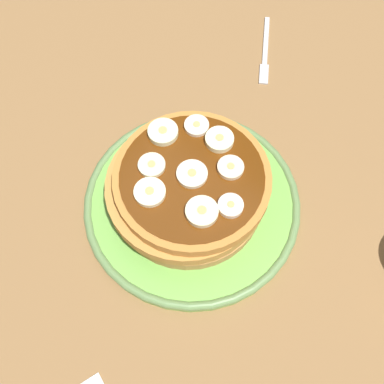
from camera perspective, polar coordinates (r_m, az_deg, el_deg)
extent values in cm
cube|color=olive|center=(55.78, 0.00, -2.46)|extent=(140.00, 140.00, 3.00)
cylinder|color=#72B74C|center=(53.76, 0.00, -1.48)|extent=(25.52, 25.52, 1.45)
torus|color=#658B50|center=(53.30, 0.00, -1.25)|extent=(25.77, 25.77, 1.02)
cylinder|color=#BA8148|center=(52.69, -0.24, -0.14)|extent=(17.61, 17.61, 1.55)
cylinder|color=gold|center=(51.20, 0.38, 0.39)|extent=(16.50, 16.50, 1.55)
cylinder|color=#BF873F|center=(49.58, -0.86, 0.65)|extent=(17.66, 17.66, 1.55)
cylinder|color=#C27F37|center=(48.23, -0.04, 1.54)|extent=(17.10, 17.10, 1.55)
cylinder|color=#592B0A|center=(47.51, 0.00, 2.11)|extent=(15.56, 15.56, 0.16)
cylinder|color=#EDE6C4|center=(47.08, -0.11, 1.79)|extent=(3.32, 3.32, 0.67)
cylinder|color=tan|center=(46.75, -0.12, 2.01)|extent=(0.93, 0.93, 0.08)
cylinder|color=beige|center=(48.04, -5.15, 3.38)|extent=(2.95, 2.95, 0.63)
cylinder|color=tan|center=(47.73, -5.18, 3.59)|extent=(0.83, 0.83, 0.08)
cylinder|color=#EDEEB7|center=(50.07, -3.71, 7.58)|extent=(3.39, 3.39, 0.86)
cylinder|color=tan|center=(49.68, -3.74, 7.89)|extent=(0.95, 0.95, 0.08)
cylinder|color=#F8E0B5|center=(47.82, 4.92, 3.08)|extent=(2.86, 2.86, 0.72)
cylinder|color=tan|center=(47.47, 4.96, 3.32)|extent=(0.80, 0.80, 0.08)
cylinder|color=#F1E0C3|center=(50.59, 0.58, 8.40)|extent=(2.79, 2.79, 0.64)
cylinder|color=tan|center=(50.29, 0.59, 8.63)|extent=(0.78, 0.78, 0.08)
cylinder|color=#F6E2C5|center=(45.72, 4.92, -1.79)|extent=(2.65, 2.65, 0.80)
cylinder|color=tan|center=(45.32, 4.97, -1.56)|extent=(0.74, 0.74, 0.08)
cylinder|color=#FDF3C2|center=(46.46, -5.39, -0.06)|extent=(3.33, 3.33, 0.74)
cylinder|color=tan|center=(46.09, -5.43, 0.17)|extent=(0.93, 0.93, 0.08)
cylinder|color=#F3E7B4|center=(45.25, 1.26, -2.54)|extent=(3.38, 3.38, 0.87)
cylinder|color=tan|center=(44.82, 1.27, -2.30)|extent=(0.95, 0.95, 0.08)
cylinder|color=#F9F2BB|center=(49.38, 3.90, 6.41)|extent=(3.17, 3.17, 0.90)
cylinder|color=tan|center=(48.97, 3.94, 6.72)|extent=(0.89, 0.89, 0.08)
cube|color=silver|center=(70.90, 9.40, 18.56)|extent=(8.68, 5.15, 0.50)
cube|color=silver|center=(66.39, 9.15, 14.66)|extent=(3.68, 2.78, 0.50)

